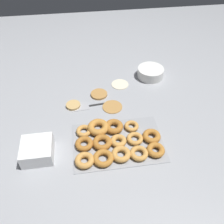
% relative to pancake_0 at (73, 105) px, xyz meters
% --- Properties ---
extents(ground_plane, '(3.00, 3.00, 0.00)m').
position_rel_pancake_0_xyz_m(ground_plane, '(0.21, -0.06, -0.01)').
color(ground_plane, '#9EA0A5').
extents(pancake_0, '(0.09, 0.09, 0.02)m').
position_rel_pancake_0_xyz_m(pancake_0, '(0.00, 0.00, 0.00)').
color(pancake_0, tan).
rests_on(pancake_0, ground_plane).
extents(pancake_1, '(0.11, 0.11, 0.01)m').
position_rel_pancake_0_xyz_m(pancake_1, '(0.32, 0.17, -0.00)').
color(pancake_1, beige).
rests_on(pancake_1, ground_plane).
extents(pancake_2, '(0.10, 0.10, 0.01)m').
position_rel_pancake_0_xyz_m(pancake_2, '(0.17, 0.08, -0.00)').
color(pancake_2, '#B27F42').
rests_on(pancake_2, ground_plane).
extents(pancake_3, '(0.12, 0.12, 0.01)m').
position_rel_pancake_0_xyz_m(pancake_3, '(0.23, -0.04, -0.00)').
color(pancake_3, '#B27F42').
rests_on(pancake_3, ground_plane).
extents(donut_tray, '(0.47, 0.31, 0.04)m').
position_rel_pancake_0_xyz_m(donut_tray, '(0.21, -0.32, 0.01)').
color(donut_tray, '#93969B').
rests_on(donut_tray, ground_plane).
extents(batter_bowl, '(0.18, 0.18, 0.07)m').
position_rel_pancake_0_xyz_m(batter_bowl, '(0.54, 0.23, 0.02)').
color(batter_bowl, white).
rests_on(batter_bowl, ground_plane).
extents(container_stack, '(0.15, 0.15, 0.08)m').
position_rel_pancake_0_xyz_m(container_stack, '(-0.18, -0.34, 0.03)').
color(container_stack, white).
rests_on(container_stack, ground_plane).
extents(spatula, '(0.23, 0.07, 0.01)m').
position_rel_pancake_0_xyz_m(spatula, '(0.07, -0.02, -0.01)').
color(spatula, black).
rests_on(spatula, ground_plane).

